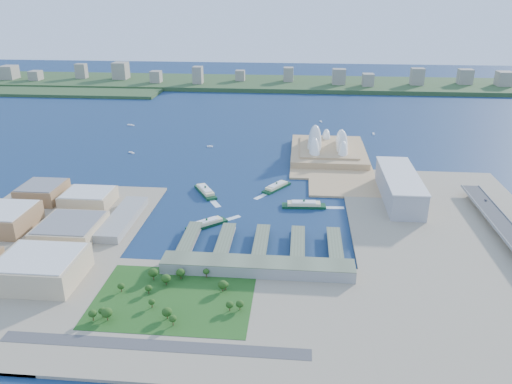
# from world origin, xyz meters

# --- Properties ---
(ground) EXTENTS (3000.00, 3000.00, 0.00)m
(ground) POSITION_xyz_m (0.00, 0.00, 0.00)
(ground) COLOR #0F2246
(ground) RESTS_ON ground
(west_land) EXTENTS (220.00, 390.00, 3.00)m
(west_land) POSITION_xyz_m (-250.00, -105.00, 1.50)
(west_land) COLOR gray
(west_land) RESTS_ON ground
(south_land) EXTENTS (720.00, 180.00, 3.00)m
(south_land) POSITION_xyz_m (0.00, -210.00, 1.50)
(south_land) COLOR gray
(south_land) RESTS_ON ground
(east_land) EXTENTS (240.00, 500.00, 3.00)m
(east_land) POSITION_xyz_m (240.00, -50.00, 1.50)
(east_land) COLOR gray
(east_land) RESTS_ON ground
(peninsula) EXTENTS (135.00, 220.00, 3.00)m
(peninsula) POSITION_xyz_m (107.50, 260.00, 1.50)
(peninsula) COLOR tan
(peninsula) RESTS_ON ground
(far_shore) EXTENTS (2200.00, 260.00, 12.00)m
(far_shore) POSITION_xyz_m (0.00, 980.00, 6.00)
(far_shore) COLOR #2D4926
(far_shore) RESTS_ON ground
(opera_house) EXTENTS (134.00, 180.00, 58.00)m
(opera_house) POSITION_xyz_m (105.00, 280.00, 32.00)
(opera_house) COLOR white
(opera_house) RESTS_ON peninsula
(toaster_building) EXTENTS (45.00, 155.00, 35.00)m
(toaster_building) POSITION_xyz_m (195.00, 80.00, 20.50)
(toaster_building) COLOR #94949A
(toaster_building) RESTS_ON east_land
(west_buildings) EXTENTS (200.00, 280.00, 27.00)m
(west_buildings) POSITION_xyz_m (-250.00, -70.00, 16.50)
(west_buildings) COLOR olive
(west_buildings) RESTS_ON west_land
(ferry_wharves) EXTENTS (184.00, 90.00, 9.30)m
(ferry_wharves) POSITION_xyz_m (14.00, -75.00, 4.65)
(ferry_wharves) COLOR #566149
(ferry_wharves) RESTS_ON ground
(terminal_building) EXTENTS (200.00, 28.00, 12.00)m
(terminal_building) POSITION_xyz_m (15.00, -135.00, 9.00)
(terminal_building) COLOR gray
(terminal_building) RESTS_ON south_land
(park) EXTENTS (150.00, 110.00, 16.00)m
(park) POSITION_xyz_m (-60.00, -190.00, 11.00)
(park) COLOR #194714
(park) RESTS_ON south_land
(far_skyline) EXTENTS (1900.00, 140.00, 55.00)m
(far_skyline) POSITION_xyz_m (0.00, 960.00, 39.50)
(far_skyline) COLOR gray
(far_skyline) RESTS_ON far_shore
(ferry_a) EXTENTS (42.53, 59.74, 11.33)m
(ferry_a) POSITION_xyz_m (-80.31, 81.46, 5.66)
(ferry_a) COLOR #0E381C
(ferry_a) RESTS_ON ground
(ferry_b) EXTENTS (42.06, 54.05, 10.47)m
(ferry_b) POSITION_xyz_m (22.06, 108.42, 5.23)
(ferry_b) COLOR #0E381C
(ferry_b) RESTS_ON ground
(ferry_c) EXTENTS (49.87, 46.39, 10.28)m
(ferry_c) POSITION_xyz_m (-58.49, -25.69, 5.14)
(ferry_c) COLOR #0E381C
(ferry_c) RESTS_ON ground
(ferry_d) EXTENTS (59.94, 18.07, 11.20)m
(ferry_d) POSITION_xyz_m (62.72, 43.91, 5.60)
(ferry_d) COLOR #0E381C
(ferry_d) RESTS_ON ground
(boat_a) EXTENTS (12.99, 10.11, 2.57)m
(boat_a) POSITION_xyz_m (-249.90, 259.75, 1.29)
(boat_a) COLOR white
(boat_a) RESTS_ON ground
(boat_b) EXTENTS (10.83, 3.95, 2.91)m
(boat_b) POSITION_xyz_m (-114.89, 310.63, 1.45)
(boat_b) COLOR white
(boat_b) RESTS_ON ground
(boat_c) EXTENTS (4.58, 12.99, 2.87)m
(boat_c) POSITION_xyz_m (204.58, 429.83, 1.44)
(boat_c) COLOR white
(boat_c) RESTS_ON ground
(boat_d) EXTENTS (17.14, 9.45, 2.86)m
(boat_d) POSITION_xyz_m (-316.30, 454.85, 1.43)
(boat_d) COLOR white
(boat_d) RESTS_ON ground
(boat_e) EXTENTS (6.27, 11.58, 2.71)m
(boat_e) POSITION_xyz_m (99.65, 524.24, 1.36)
(boat_e) COLOR white
(boat_e) RESTS_ON ground
(car_c) EXTENTS (2.04, 5.02, 1.46)m
(car_c) POSITION_xyz_m (304.00, 54.15, 15.58)
(car_c) COLOR slate
(car_c) RESTS_ON expressway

